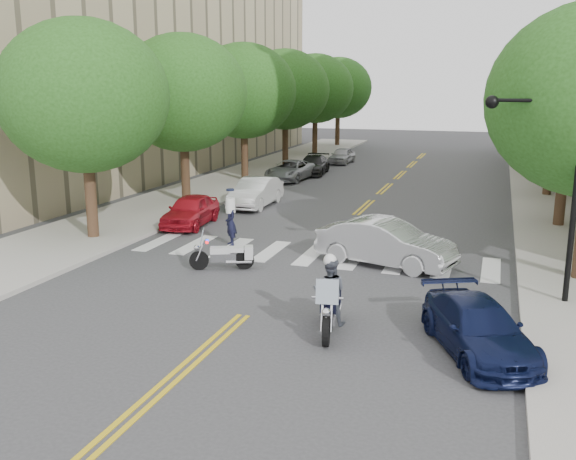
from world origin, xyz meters
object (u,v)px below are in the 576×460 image
at_px(motorcycle_parked, 228,255).
at_px(convertible, 385,243).
at_px(sedan_blue, 478,328).
at_px(motorcycle_police, 330,297).
at_px(officer_standing, 231,223).

bearing_deg(motorcycle_parked, convertible, -88.71).
relative_size(motorcycle_parked, convertible, 0.44).
bearing_deg(sedan_blue, motorcycle_parked, 126.78).
bearing_deg(motorcycle_police, officer_standing, -61.80).
height_order(convertible, sedan_blue, convertible).
distance_m(motorcycle_police, convertible, 6.32).
bearing_deg(motorcycle_parked, motorcycle_police, -154.80).
bearing_deg(convertible, sedan_blue, -137.33).
height_order(motorcycle_parked, sedan_blue, motorcycle_parked).
bearing_deg(sedan_blue, officer_standing, 116.74).
height_order(motorcycle_police, motorcycle_parked, motorcycle_police).
xyz_separation_m(motorcycle_parked, sedan_blue, (8.14, -4.47, 0.12)).
xyz_separation_m(motorcycle_police, motorcycle_parked, (-4.57, 4.19, -0.40)).
height_order(motorcycle_parked, officer_standing, officer_standing).
bearing_deg(sedan_blue, motorcycle_police, 151.07).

